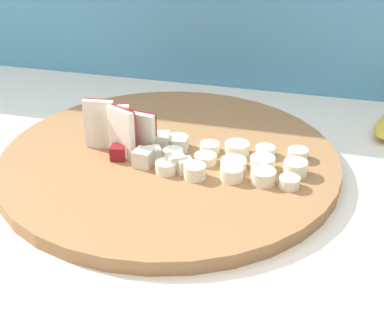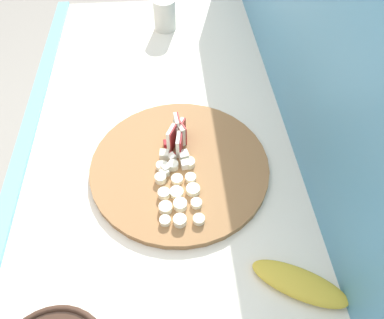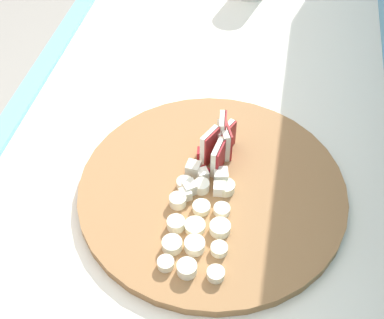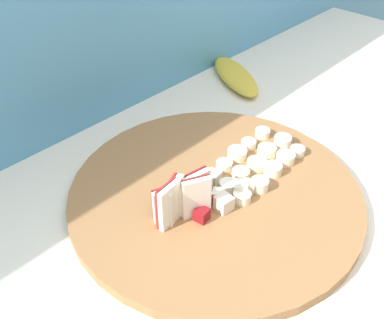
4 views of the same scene
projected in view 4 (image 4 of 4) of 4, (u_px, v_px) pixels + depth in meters
tile_backsplash at (109, 187)px, 0.89m from camera, size 2.40×0.04×1.46m
cutting_board at (215, 194)px, 0.61m from camera, size 0.40×0.40×0.02m
apple_wedge_fan at (180, 199)px, 0.55m from camera, size 0.09×0.05×0.06m
apple_dice_pile at (218, 194)px, 0.58m from camera, size 0.10×0.07×0.02m
banana_slice_rows at (255, 163)px, 0.64m from camera, size 0.17×0.10×0.02m
banana_peel at (235, 76)px, 0.88m from camera, size 0.14×0.18×0.02m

